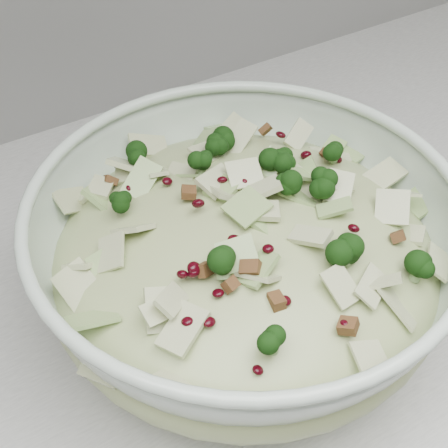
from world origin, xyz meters
The scene contains 2 objects.
mixing_bowl centered at (0.22, 1.62, 0.97)m, with size 0.33×0.33×0.13m.
salad centered at (0.22, 1.62, 0.99)m, with size 0.32×0.32×0.13m.
Camera 1 is at (0.03, 1.34, 1.33)m, focal length 50.00 mm.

